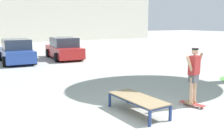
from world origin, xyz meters
TOP-DOWN VIEW (x-y plane):
  - ground_plane at (0.00, 0.00)m, footprint 120.00×120.00m
  - skate_box at (0.16, 0.60)m, footprint 0.89×1.95m
  - skateboard at (1.97, 0.31)m, footprint 0.43×0.82m
  - skater at (1.97, 0.31)m, footprint 0.98×0.39m
  - car_blue at (-1.25, 12.10)m, footprint 1.99×4.24m
  - car_red at (1.96, 12.39)m, footprint 2.08×4.28m

SIDE VIEW (x-z plane):
  - ground_plane at x=0.00m, z-range 0.00..0.00m
  - skateboard at x=1.97m, z-range 0.03..0.12m
  - skate_box at x=0.16m, z-range 0.18..0.64m
  - car_blue at x=-1.25m, z-range -0.06..1.44m
  - car_red at x=1.96m, z-range -0.06..1.44m
  - skater at x=1.97m, z-range 0.22..1.92m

